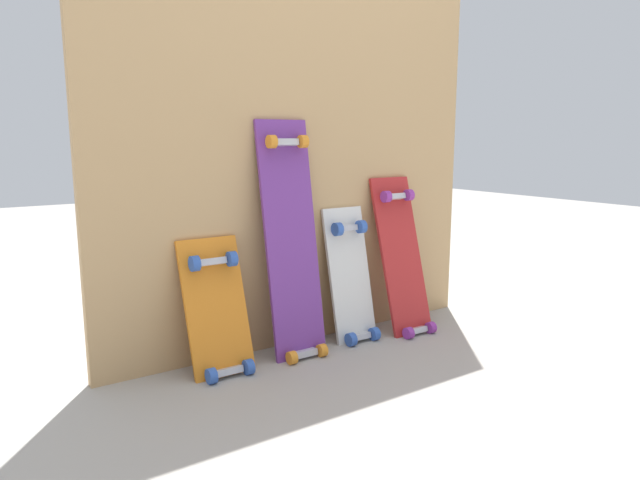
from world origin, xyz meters
TOP-DOWN VIEW (x-y plane):
  - ground_plane at (0.00, 0.00)m, footprint 12.00×12.00m
  - plywood_wall_panel at (0.00, 0.07)m, footprint 1.72×0.04m
  - skateboard_orange at (-0.43, -0.05)m, footprint 0.23×0.22m
  - skateboard_purple at (-0.11, -0.04)m, footprint 0.22×0.22m
  - skateboard_white at (0.18, -0.03)m, footprint 0.20×0.20m
  - skateboard_red at (0.44, -0.07)m, footprint 0.21×0.26m

SIDE VIEW (x-z plane):
  - ground_plane at x=0.00m, z-range 0.00..0.00m
  - skateboard_orange at x=-0.43m, z-range -0.07..0.48m
  - skateboard_white at x=0.18m, z-range -0.07..0.55m
  - skateboard_red at x=0.44m, z-range -0.07..0.67m
  - skateboard_purple at x=-0.11m, z-range -0.07..0.91m
  - plywood_wall_panel at x=0.00m, z-range 0.00..1.85m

